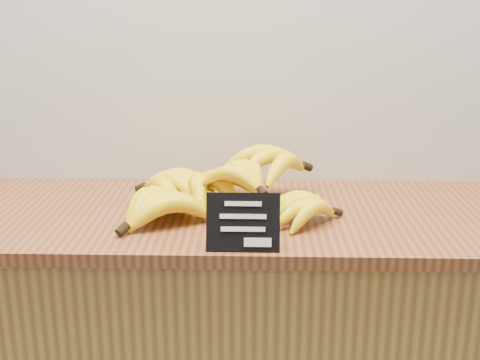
# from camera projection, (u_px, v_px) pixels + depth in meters

# --- Properties ---
(counter_top) EXTENTS (1.40, 0.54, 0.03)m
(counter_top) POSITION_uv_depth(u_px,v_px,m) (241.00, 216.00, 1.44)
(counter_top) COLOR brown
(counter_top) RESTS_ON counter
(chalkboard_sign) EXTENTS (0.15, 0.04, 0.12)m
(chalkboard_sign) POSITION_uv_depth(u_px,v_px,m) (243.00, 222.00, 1.20)
(chalkboard_sign) COLOR black
(chalkboard_sign) RESTS_ON counter_top
(banana_pile) EXTENTS (0.56, 0.39, 0.13)m
(banana_pile) POSITION_uv_depth(u_px,v_px,m) (221.00, 187.00, 1.44)
(banana_pile) COLOR #FFE40A
(banana_pile) RESTS_ON counter_top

